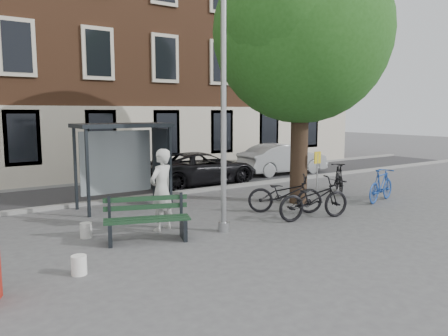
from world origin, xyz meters
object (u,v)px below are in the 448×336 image
bike_a (314,199)px  bench (147,221)px  bike_d (339,178)px  car_silver (283,159)px  bike_c (285,194)px  lamppost (224,120)px  bike_b (381,185)px  car_dark (201,168)px  painter (162,190)px  notice_sign (317,167)px  bus_shelter (134,146)px

bike_a → bench: bearing=91.8°
bike_d → car_silver: size_ratio=0.41×
bench → bike_c: 4.56m
bench → bike_d: size_ratio=1.13×
bench → bike_a: 4.73m
bike_c → bike_d: size_ratio=1.20×
lamppost → bike_b: bearing=0.6°
bike_c → car_dark: (0.64, 5.75, 0.10)m
lamppost → painter: (-1.20, 1.00, -1.75)m
lamppost → car_silver: bearing=39.9°
bike_c → car_dark: size_ratio=0.45×
notice_sign → car_silver: bearing=54.1°
bus_shelter → notice_sign: bus_shelter is taller
bus_shelter → bike_d: bearing=-16.9°
painter → bike_c: bearing=151.2°
notice_sign → painter: bearing=177.2°
bike_a → bike_c: (-0.12, 1.05, -0.02)m
bench → car_silver: 11.88m
bus_shelter → bike_a: (3.38, -4.49, -1.33)m
bike_a → car_silver: (5.32, 7.16, 0.14)m
bus_shelter → bike_d: bus_shelter is taller
bus_shelter → painter: (-0.59, -3.11, -0.89)m
car_dark → car_silver: (4.81, 0.36, 0.06)m
bike_a → car_dark: 6.82m
bike_b → car_silver: (1.71, 6.71, 0.18)m
bus_shelter → painter: 3.28m
bus_shelter → car_dark: 4.70m
bus_shelter → bench: 4.23m
bus_shelter → bike_a: 5.78m
bus_shelter → bike_c: (3.26, -3.44, -1.35)m
car_silver → notice_sign: 6.89m
bike_c → bus_shelter: bearing=80.7°
notice_sign → bike_b: bearing=-27.9°
painter → car_dark: painter is taller
car_silver → car_dark: bearing=98.3°
lamppost → bike_a: 3.56m
bike_c → car_silver: (5.44, 6.11, 0.16)m
bench → car_silver: (9.99, 6.42, 0.27)m
bike_a → bike_d: size_ratio=1.23×
lamppost → bench: bearing=169.4°
painter → car_dark: bearing=-153.5°
bike_a → bike_b: (3.62, 0.45, -0.03)m
bus_shelter → bench: size_ratio=1.40×
painter → car_silver: bearing=-172.0°
bench → painter: bearing=62.0°
painter → notice_sign: bearing=156.2°
bike_d → car_silver: (1.59, 4.83, 0.18)m
bike_d → notice_sign: 2.43m
painter → bus_shelter: bearing=-124.7°
lamppost → notice_sign: 4.74m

